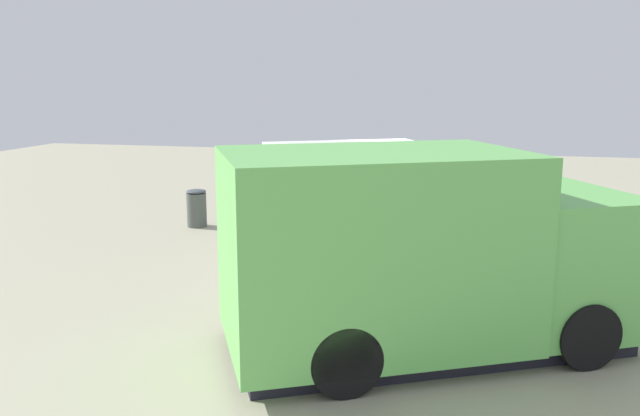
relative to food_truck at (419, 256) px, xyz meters
The scene contains 6 objects.
ground_plane 2.93m from the food_truck, 158.36° to the right, with size 40.00×40.00×0.00m, color #ABA589.
food_truck is the anchor object (origin of this frame).
person_customer 7.23m from the food_truck, 165.78° to the right, with size 0.77×0.68×0.91m.
planter_flowering_near 4.26m from the food_truck, behind, with size 0.67×0.67×0.92m.
planter_flowering_far 7.97m from the food_truck, 156.28° to the right, with size 0.52×0.52×0.79m.
trash_bin 8.08m from the food_truck, 136.37° to the right, with size 0.45×0.45×0.86m.
Camera 1 is at (10.40, 1.62, 3.35)m, focal length 37.04 mm.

